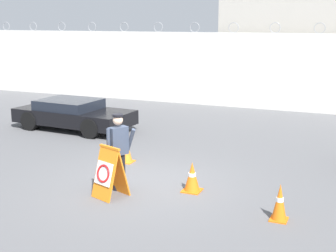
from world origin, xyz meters
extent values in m
plane|color=#5B5B5E|center=(0.00, 0.00, 0.00)|extent=(90.00, 90.00, 0.00)
cube|color=silver|center=(0.00, 11.15, 1.68)|extent=(36.00, 0.30, 3.37)
torus|color=gray|center=(-13.89, 11.15, 3.59)|extent=(0.47, 0.03, 0.47)
torus|color=gray|center=(-12.04, 11.15, 3.59)|extent=(0.47, 0.03, 0.47)
torus|color=gray|center=(-10.19, 11.15, 3.59)|extent=(0.47, 0.03, 0.47)
torus|color=gray|center=(-8.34, 11.15, 3.59)|extent=(0.47, 0.03, 0.47)
torus|color=gray|center=(-6.48, 11.15, 3.59)|extent=(0.47, 0.03, 0.47)
torus|color=gray|center=(-4.63, 11.15, 3.59)|extent=(0.47, 0.03, 0.47)
torus|color=gray|center=(-2.78, 11.15, 3.59)|extent=(0.47, 0.03, 0.47)
torus|color=gray|center=(-0.93, 11.15, 3.59)|extent=(0.47, 0.03, 0.47)
torus|color=gray|center=(0.93, 11.15, 3.59)|extent=(0.47, 0.03, 0.47)
torus|color=gray|center=(2.78, 11.15, 3.59)|extent=(0.47, 0.03, 0.47)
cube|color=#B2ADA3|center=(3.01, 15.04, 3.04)|extent=(9.84, 6.05, 6.08)
cube|color=orange|center=(-0.40, -1.12, 0.56)|extent=(0.69, 0.53, 1.13)
cube|color=orange|center=(-0.29, -0.83, 0.56)|extent=(0.69, 0.53, 1.13)
cube|color=orange|center=(-0.35, -0.98, 1.14)|extent=(0.63, 0.28, 0.05)
cube|color=white|center=(-0.41, -1.16, 0.58)|extent=(0.54, 0.32, 0.50)
torus|color=red|center=(-0.42, -1.17, 0.58)|extent=(0.44, 0.29, 0.41)
cylinder|color=black|center=(-0.42, -0.60, 0.43)|extent=(0.15, 0.15, 0.86)
cylinder|color=black|center=(-0.34, -0.44, 0.43)|extent=(0.15, 0.15, 0.86)
cube|color=#384256|center=(-0.38, -0.52, 1.18)|extent=(0.39, 0.50, 0.66)
sphere|color=#DBB293|center=(-0.38, -0.52, 1.67)|extent=(0.23, 0.23, 0.23)
cylinder|color=#384256|center=(-0.50, -0.76, 1.20)|extent=(0.09, 0.09, 0.63)
cylinder|color=#384256|center=(-0.17, -0.31, 1.17)|extent=(0.35, 0.23, 0.61)
cylinder|color=black|center=(-0.38, -0.52, 1.79)|extent=(0.24, 0.24, 0.05)
cube|color=orange|center=(1.24, 0.04, 0.01)|extent=(0.43, 0.43, 0.03)
cone|color=orange|center=(1.24, 0.04, 0.37)|extent=(0.36, 0.36, 0.68)
cylinder|color=white|center=(1.24, 0.04, 0.40)|extent=(0.18, 0.18, 0.09)
cube|color=orange|center=(3.40, -0.80, 0.01)|extent=(0.35, 0.35, 0.03)
cone|color=orange|center=(3.40, -0.80, 0.40)|extent=(0.29, 0.29, 0.73)
cylinder|color=white|center=(3.40, -0.80, 0.43)|extent=(0.15, 0.15, 0.10)
cube|color=orange|center=(-1.26, 1.47, 0.01)|extent=(0.40, 0.40, 0.03)
cone|color=orange|center=(-1.26, 1.47, 0.38)|extent=(0.34, 0.34, 0.70)
cylinder|color=white|center=(-1.26, 1.47, 0.42)|extent=(0.17, 0.17, 0.10)
cylinder|color=black|center=(-3.54, 5.14, 0.34)|extent=(0.70, 0.25, 0.68)
cylinder|color=black|center=(-3.66, 3.39, 0.34)|extent=(0.70, 0.25, 0.68)
cylinder|color=black|center=(-6.23, 5.32, 0.34)|extent=(0.70, 0.25, 0.68)
cylinder|color=black|center=(-6.35, 3.57, 0.34)|extent=(0.70, 0.25, 0.68)
cube|color=black|center=(-4.94, 4.35, 0.49)|extent=(4.46, 2.15, 0.50)
cube|color=black|center=(-5.16, 4.37, 0.91)|extent=(2.19, 1.81, 0.34)
camera|label=1|loc=(4.79, -9.68, 3.90)|focal=50.00mm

